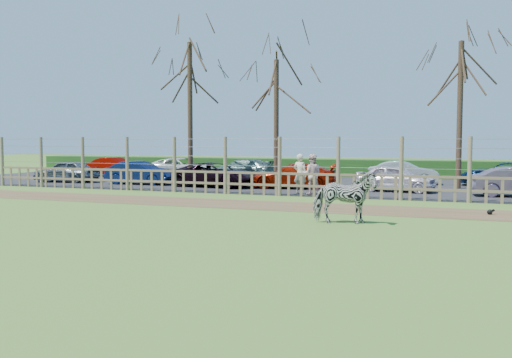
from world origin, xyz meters
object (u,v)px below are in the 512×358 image
(car_9, at_px, (242,170))
(tree_right, at_px, (461,79))
(tree_left, at_px, (190,78))
(car_0, at_px, (66,171))
(zebra, at_px, (344,198))
(car_12, at_px, (504,174))
(tree_mid, at_px, (276,91))
(car_1, at_px, (140,173))
(car_11, at_px, (403,173))
(visitor_b, at_px, (312,174))
(car_7, at_px, (115,167))
(car_8, at_px, (181,168))
(car_2, at_px, (215,175))
(car_4, at_px, (396,178))
(crow, at_px, (490,212))
(car_3, at_px, (294,176))
(visitor_a, at_px, (300,174))

(car_9, bearing_deg, tree_right, 86.51)
(tree_left, height_order, car_0, tree_left)
(zebra, height_order, car_12, zebra)
(tree_mid, relative_size, car_0, 1.94)
(car_1, bearing_deg, tree_right, -81.17)
(car_1, xyz_separation_m, car_11, (12.88, 5.04, 0.00))
(car_9, relative_size, car_12, 0.96)
(car_11, bearing_deg, tree_right, -131.35)
(car_0, bearing_deg, tree_left, 97.21)
(tree_mid, height_order, visitor_b, tree_mid)
(tree_right, xyz_separation_m, car_7, (-20.48, 1.77, -4.60))
(car_7, distance_m, car_11, 17.72)
(car_7, height_order, car_8, same)
(car_2, bearing_deg, car_9, 12.87)
(tree_right, bearing_deg, car_11, 144.53)
(car_2, xyz_separation_m, car_9, (-0.54, 4.86, 0.00))
(tree_left, relative_size, car_4, 2.24)
(car_4, xyz_separation_m, car_9, (-9.22, 4.33, 0.00))
(car_11, bearing_deg, car_1, 105.49)
(tree_mid, xyz_separation_m, car_9, (-2.81, 2.16, -4.23))
(tree_left, bearing_deg, visitor_b, -26.27)
(car_11, bearing_deg, car_9, 86.09)
(tree_mid, bearing_deg, car_4, -18.73)
(tree_right, distance_m, visitor_b, 8.97)
(car_7, relative_size, car_11, 1.00)
(tree_right, relative_size, car_4, 2.09)
(zebra, bearing_deg, tree_left, 30.46)
(crow, distance_m, car_8, 20.87)
(tree_left, height_order, car_4, tree_left)
(tree_mid, distance_m, car_1, 8.28)
(crow, xyz_separation_m, car_3, (-8.53, 6.75, 0.55))
(car_1, bearing_deg, visitor_a, -105.39)
(zebra, distance_m, car_8, 20.23)
(zebra, height_order, car_2, zebra)
(car_1, relative_size, car_11, 1.00)
(tree_left, distance_m, tree_mid, 4.67)
(car_1, relative_size, car_3, 0.88)
(car_9, bearing_deg, car_1, -34.48)
(car_0, relative_size, car_9, 0.85)
(zebra, height_order, car_4, zebra)
(tree_mid, bearing_deg, car_9, 142.51)
(car_4, relative_size, car_11, 0.97)
(tree_right, bearing_deg, car_3, -160.23)
(car_3, bearing_deg, car_1, -94.97)
(visitor_b, relative_size, car_12, 0.40)
(car_2, bearing_deg, visitor_a, -105.87)
(zebra, xyz_separation_m, car_7, (-17.69, 14.69, -0.10))
(car_2, relative_size, car_3, 1.04)
(car_3, xyz_separation_m, car_11, (4.62, 4.62, 0.00))
(car_9, xyz_separation_m, car_11, (9.05, 0.31, 0.00))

